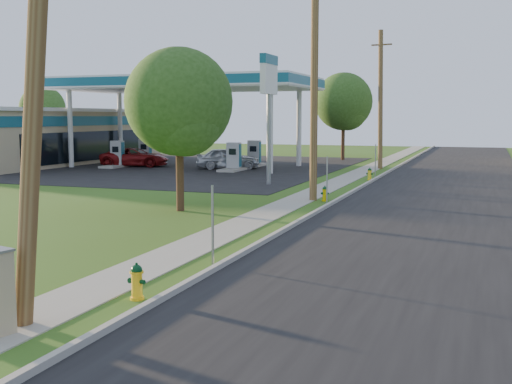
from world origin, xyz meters
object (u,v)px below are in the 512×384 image
at_px(fuel_pump_sw, 145,154).
at_px(tree_verge, 180,106).
at_px(fuel_pump_se, 254,157).
at_px(car_silver, 228,158).
at_px(fuel_pump_nw, 117,157).
at_px(price_pylon, 269,82).
at_px(utility_pole_mid, 314,85).
at_px(fuel_pump_ne, 234,160).
at_px(hydrant_near, 137,282).
at_px(hydrant_far, 370,174).
at_px(tree_back, 43,110).
at_px(utility_pole_far, 380,99).
at_px(utility_pole_near, 36,45).
at_px(car_red, 135,157).
at_px(hydrant_mid, 325,194).
at_px(tree_lot, 345,104).

bearing_deg(fuel_pump_sw, tree_verge, -57.39).
relative_size(fuel_pump_se, car_silver, 0.73).
height_order(fuel_pump_nw, price_pylon, price_pylon).
distance_m(utility_pole_mid, fuel_pump_ne, 16.31).
distance_m(utility_pole_mid, fuel_pump_se, 19.65).
relative_size(fuel_pump_sw, hydrant_near, 4.26).
distance_m(fuel_pump_sw, hydrant_far, 20.00).
distance_m(utility_pole_mid, hydrant_far, 10.86).
bearing_deg(hydrant_far, fuel_pump_ne, 161.72).
bearing_deg(hydrant_near, fuel_pump_se, 106.04).
xyz_separation_m(utility_pole_mid, fuel_pump_se, (-8.90, 17.00, -4.23)).
bearing_deg(tree_back, utility_pole_far, -10.71).
bearing_deg(utility_pole_near, utility_pole_mid, 90.00).
relative_size(utility_pole_mid, car_silver, 2.24).
xyz_separation_m(fuel_pump_sw, hydrant_far, (18.66, -7.19, -0.37)).
xyz_separation_m(tree_verge, car_red, (-13.08, 18.75, -3.35)).
xyz_separation_m(utility_pole_mid, car_red, (-17.05, 13.98, -4.27)).
xyz_separation_m(fuel_pump_sw, tree_verge, (13.93, -21.77, 3.31)).
height_order(fuel_pump_se, tree_back, tree_back).
bearing_deg(hydrant_near, price_pylon, 101.77).
bearing_deg(car_silver, utility_pole_mid, -168.38).
xyz_separation_m(utility_pole_mid, hydrant_mid, (0.53, -0.06, -4.62)).
height_order(tree_back, car_red, tree_back).
bearing_deg(utility_pole_near, hydrant_far, 88.43).
xyz_separation_m(utility_pole_near, tree_verge, (-3.97, 13.23, -0.77)).
xyz_separation_m(hydrant_near, hydrant_far, (0.20, 25.74, -0.02)).
bearing_deg(fuel_pump_se, tree_lot, 62.56).
distance_m(tree_back, hydrant_far, 36.94).
relative_size(fuel_pump_se, hydrant_near, 4.26).
bearing_deg(car_red, hydrant_near, -163.90).
relative_size(fuel_pump_nw, tree_verge, 0.51).
bearing_deg(fuel_pump_sw, hydrant_near, -60.72).
height_order(utility_pole_far, fuel_pump_sw, utility_pole_far).
relative_size(tree_verge, hydrant_near, 8.34).
bearing_deg(car_red, tree_lot, -61.22).
xyz_separation_m(utility_pole_far, hydrant_near, (0.56, -33.93, -4.44)).
xyz_separation_m(fuel_pump_sw, hydrant_mid, (18.43, -17.06, -0.39)).
relative_size(utility_pole_far, hydrant_far, 13.20).
height_order(utility_pole_far, hydrant_far, utility_pole_far).
xyz_separation_m(utility_pole_mid, tree_back, (-33.02, 24.25, -0.73)).
distance_m(fuel_pump_nw, tree_verge, 22.82).
height_order(utility_pole_near, hydrant_near, utility_pole_near).
bearing_deg(fuel_pump_nw, price_pylon, -28.18).
height_order(tree_verge, tree_back, tree_back).
bearing_deg(utility_pole_near, fuel_pump_ne, 106.02).
relative_size(tree_verge, hydrant_mid, 9.27).
relative_size(utility_pole_far, car_silver, 2.17).
bearing_deg(tree_lot, car_red, -136.83).
height_order(tree_back, hydrant_far, tree_back).
distance_m(price_pylon, tree_verge, 10.37).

